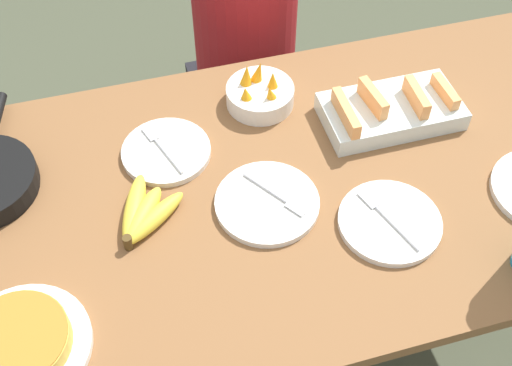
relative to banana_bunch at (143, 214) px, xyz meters
name	(u,v)px	position (x,y,z in m)	size (l,w,h in m)	color
ground_plane	(256,334)	(0.26, 0.01, -0.73)	(14.00, 14.00, 0.00)	#474C38
dining_table	(256,214)	(0.26, 0.01, -0.10)	(1.85, 0.88, 0.71)	brown
banana_bunch	(143,214)	(0.00, 0.00, 0.00)	(0.17, 0.20, 0.04)	yellow
melon_tray	(391,110)	(0.64, 0.14, 0.01)	(0.34, 0.18, 0.10)	silver
frittata_plate_center	(19,344)	(-0.27, -0.24, 0.00)	(0.26, 0.26, 0.05)	silver
empty_plate_far_left	(166,151)	(0.08, 0.18, -0.01)	(0.21, 0.21, 0.02)	silver
empty_plate_far_right	(267,203)	(0.27, -0.03, -0.01)	(0.23, 0.23, 0.02)	silver
empty_plate_mid_edge	(390,222)	(0.51, -0.16, -0.01)	(0.22, 0.22, 0.02)	silver
fruit_bowl_mango	(260,94)	(0.34, 0.29, 0.01)	(0.17, 0.17, 0.11)	silver
person_figure	(246,67)	(0.42, 0.70, -0.26)	(0.35, 0.35, 1.15)	black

